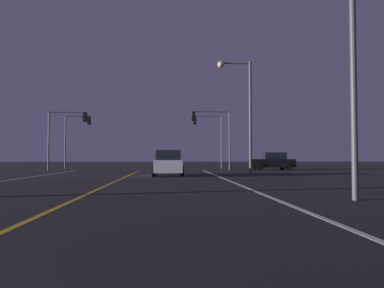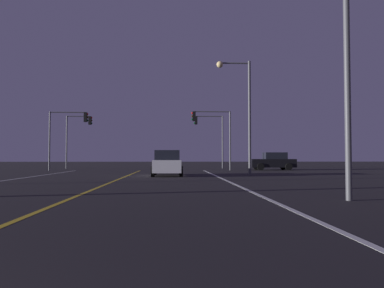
{
  "view_description": "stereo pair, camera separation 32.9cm",
  "coord_description": "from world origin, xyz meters",
  "px_view_note": "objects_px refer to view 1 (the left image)",
  "views": [
    {
      "loc": [
        2.78,
        -0.57,
        1.26
      ],
      "look_at": [
        4.61,
        30.05,
        2.33
      ],
      "focal_mm": 34.75,
      "sensor_mm": 36.0,
      "label": 1
    },
    {
      "loc": [
        3.11,
        -0.57,
        1.26
      ],
      "look_at": [
        4.61,
        30.05,
        2.33
      ],
      "focal_mm": 34.75,
      "sensor_mm": 36.0,
      "label": 2
    }
  ],
  "objects_px": {
    "traffic_light_far_right": "(208,130)",
    "traffic_light_far_left": "(77,130)",
    "car_crossing_side": "(272,161)",
    "street_lamp_right_far": "(242,102)",
    "street_lamp_right_near": "(340,32)",
    "car_ahead_far": "(168,163)",
    "traffic_light_near_right": "(211,126)",
    "traffic_light_near_left": "(67,126)"
  },
  "relations": [
    {
      "from": "traffic_light_far_right",
      "to": "traffic_light_far_left",
      "type": "xyz_separation_m",
      "value": [
        -14.17,
        0.0,
        -0.08
      ]
    },
    {
      "from": "car_crossing_side",
      "to": "traffic_light_far_right",
      "type": "distance_m",
      "value": 8.34
    },
    {
      "from": "car_crossing_side",
      "to": "street_lamp_right_far",
      "type": "distance_m",
      "value": 12.89
    },
    {
      "from": "street_lamp_right_far",
      "to": "traffic_light_far_right",
      "type": "bearing_deg",
      "value": -87.69
    },
    {
      "from": "car_crossing_side",
      "to": "street_lamp_right_far",
      "type": "xyz_separation_m",
      "value": [
        -5.07,
        -11.11,
        4.1
      ]
    },
    {
      "from": "traffic_light_far_left",
      "to": "street_lamp_right_far",
      "type": "height_order",
      "value": "street_lamp_right_far"
    },
    {
      "from": "car_crossing_side",
      "to": "street_lamp_right_near",
      "type": "bearing_deg",
      "value": 78.88
    },
    {
      "from": "car_ahead_far",
      "to": "street_lamp_right_near",
      "type": "bearing_deg",
      "value": -160.54
    },
    {
      "from": "car_ahead_far",
      "to": "street_lamp_right_far",
      "type": "height_order",
      "value": "street_lamp_right_far"
    },
    {
      "from": "traffic_light_far_left",
      "to": "street_lamp_right_near",
      "type": "relative_size",
      "value": 0.73
    },
    {
      "from": "car_crossing_side",
      "to": "traffic_light_near_right",
      "type": "distance_m",
      "value": 6.91
    },
    {
      "from": "traffic_light_near_left",
      "to": "car_crossing_side",
      "type": "bearing_deg",
      "value": 1.54
    },
    {
      "from": "car_crossing_side",
      "to": "traffic_light_far_right",
      "type": "bearing_deg",
      "value": -41.02
    },
    {
      "from": "traffic_light_near_left",
      "to": "traffic_light_far_right",
      "type": "relative_size",
      "value": 0.95
    },
    {
      "from": "traffic_light_near_right",
      "to": "street_lamp_right_near",
      "type": "bearing_deg",
      "value": 92.49
    },
    {
      "from": "traffic_light_far_right",
      "to": "street_lamp_right_near",
      "type": "distance_m",
      "value": 30.1
    },
    {
      "from": "traffic_light_near_left",
      "to": "street_lamp_right_far",
      "type": "distance_m",
      "value": 17.88
    },
    {
      "from": "traffic_light_near_left",
      "to": "traffic_light_far_left",
      "type": "bearing_deg",
      "value": 94.61
    },
    {
      "from": "traffic_light_near_left",
      "to": "street_lamp_right_near",
      "type": "xyz_separation_m",
      "value": [
        14.52,
        -24.58,
        0.82
      ]
    },
    {
      "from": "traffic_light_near_right",
      "to": "car_crossing_side",
      "type": "bearing_deg",
      "value": -175.03
    },
    {
      "from": "car_ahead_far",
      "to": "traffic_light_near_right",
      "type": "xyz_separation_m",
      "value": [
        4.02,
        10.16,
        3.38
      ]
    },
    {
      "from": "traffic_light_far_left",
      "to": "street_lamp_right_near",
      "type": "distance_m",
      "value": 33.6
    },
    {
      "from": "street_lamp_right_far",
      "to": "street_lamp_right_near",
      "type": "bearing_deg",
      "value": 90.56
    },
    {
      "from": "traffic_light_near_right",
      "to": "traffic_light_near_left",
      "type": "bearing_deg",
      "value": 0.0
    },
    {
      "from": "car_ahead_far",
      "to": "traffic_light_far_left",
      "type": "xyz_separation_m",
      "value": [
        -9.87,
        15.66,
        3.39
      ]
    },
    {
      "from": "car_ahead_far",
      "to": "traffic_light_far_right",
      "type": "relative_size",
      "value": 0.74
    },
    {
      "from": "car_ahead_far",
      "to": "street_lamp_right_near",
      "type": "distance_m",
      "value": 15.83
    },
    {
      "from": "traffic_light_near_left",
      "to": "traffic_light_far_left",
      "type": "xyz_separation_m",
      "value": [
        -0.44,
        5.5,
        0.11
      ]
    },
    {
      "from": "traffic_light_far_left",
      "to": "traffic_light_far_right",
      "type": "bearing_deg",
      "value": -0.0
    },
    {
      "from": "traffic_light_near_left",
      "to": "street_lamp_right_far",
      "type": "height_order",
      "value": "street_lamp_right_far"
    },
    {
      "from": "traffic_light_near_right",
      "to": "traffic_light_far_right",
      "type": "distance_m",
      "value": 5.51
    },
    {
      "from": "car_crossing_side",
      "to": "street_lamp_right_far",
      "type": "height_order",
      "value": "street_lamp_right_far"
    },
    {
      "from": "traffic_light_near_left",
      "to": "traffic_light_far_left",
      "type": "height_order",
      "value": "traffic_light_far_left"
    },
    {
      "from": "traffic_light_far_right",
      "to": "street_lamp_right_far",
      "type": "xyz_separation_m",
      "value": [
        0.65,
        -16.09,
        0.64
      ]
    },
    {
      "from": "car_crossing_side",
      "to": "car_ahead_far",
      "type": "distance_m",
      "value": 14.65
    },
    {
      "from": "traffic_light_far_right",
      "to": "street_lamp_right_far",
      "type": "distance_m",
      "value": 16.12
    },
    {
      "from": "traffic_light_near_left",
      "to": "street_lamp_right_near",
      "type": "height_order",
      "value": "street_lamp_right_near"
    },
    {
      "from": "traffic_light_near_right",
      "to": "traffic_light_far_right",
      "type": "height_order",
      "value": "traffic_light_far_right"
    },
    {
      "from": "traffic_light_far_right",
      "to": "street_lamp_right_near",
      "type": "relative_size",
      "value": 0.74
    },
    {
      "from": "street_lamp_right_near",
      "to": "car_crossing_side",
      "type": "bearing_deg",
      "value": -101.12
    },
    {
      "from": "car_crossing_side",
      "to": "traffic_light_near_left",
      "type": "distance_m",
      "value": 19.73
    },
    {
      "from": "traffic_light_near_left",
      "to": "traffic_light_near_right",
      "type": "bearing_deg",
      "value": 0.0
    }
  ]
}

